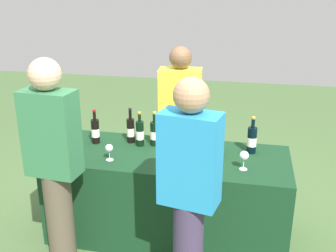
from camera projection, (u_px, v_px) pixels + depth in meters
name	position (u px, v px, depth m)	size (l,w,h in m)	color
ground_plane	(168.00, 232.00, 3.56)	(12.00, 12.00, 0.00)	#476638
tasting_table	(168.00, 195.00, 3.43)	(2.00, 0.79, 0.76)	#14381E
wine_bottle_0	(95.00, 131.00, 3.50)	(0.07, 0.07, 0.31)	black
wine_bottle_1	(131.00, 130.00, 3.52)	(0.07, 0.07, 0.32)	black
wine_bottle_2	(140.00, 133.00, 3.44)	(0.07, 0.07, 0.31)	black
wine_bottle_3	(155.00, 133.00, 3.46)	(0.08, 0.08, 0.30)	black
wine_bottle_4	(184.00, 139.00, 3.32)	(0.08, 0.08, 0.31)	black
wine_bottle_5	(218.00, 142.00, 3.25)	(0.08, 0.08, 0.31)	black
wine_bottle_6	(252.00, 140.00, 3.30)	(0.08, 0.08, 0.32)	black
wine_glass_0	(109.00, 149.00, 3.16)	(0.06, 0.06, 0.14)	silver
wine_glass_1	(188.00, 155.00, 3.06)	(0.06, 0.06, 0.13)	silver
wine_glass_2	(244.00, 156.00, 3.00)	(0.07, 0.07, 0.15)	silver
server_pouring	(180.00, 121.00, 3.86)	(0.42, 0.25, 1.57)	black
guest_0	(54.00, 162.00, 2.82)	(0.39, 0.23, 1.65)	brown
guest_1	(189.00, 190.00, 2.49)	(0.40, 0.27, 1.61)	#3F3351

